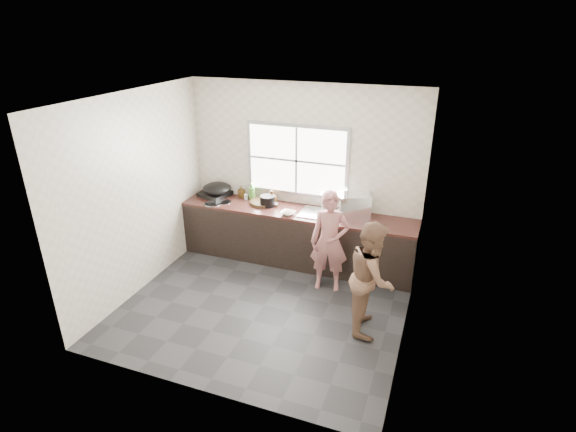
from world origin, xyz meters
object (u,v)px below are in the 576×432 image
(black_pot, at_px, (267,201))
(wok, at_px, (217,188))
(woman, at_px, (329,245))
(bottle_brown_tall, at_px, (241,192))
(pot_lid_left, at_px, (212,204))
(pot_lid_right, at_px, (224,202))
(person_side, at_px, (372,277))
(dish_rack, at_px, (354,205))
(bowl_crabs, at_px, (326,219))
(plate_food, at_px, (259,200))
(bottle_green, at_px, (252,191))
(bowl_mince, at_px, (288,213))
(glass_jar, at_px, (246,197))
(burner, at_px, (215,194))
(bottle_brown_short, at_px, (272,197))
(cutting_board, at_px, (264,202))
(bowl_held, at_px, (332,220))

(black_pot, bearing_deg, wok, 175.11)
(woman, xyz_separation_m, bottle_brown_tall, (-1.69, 0.78, 0.28))
(pot_lid_left, height_order, pot_lid_right, pot_lid_left)
(person_side, xyz_separation_m, dish_rack, (-0.53, 1.37, 0.32))
(woman, relative_size, pot_lid_left, 5.00)
(bowl_crabs, xyz_separation_m, plate_food, (-1.21, 0.40, -0.02))
(plate_food, bearing_deg, wok, -173.23)
(bowl_crabs, height_order, black_pot, black_pot)
(black_pot, relative_size, pot_lid_left, 0.85)
(person_side, height_order, dish_rack, person_side)
(bottle_green, distance_m, pot_lid_right, 0.47)
(bowl_mince, relative_size, pot_lid_left, 0.75)
(bottle_brown_tall, bearing_deg, bottle_green, -8.89)
(glass_jar, height_order, burner, glass_jar)
(black_pot, height_order, wok, wok)
(woman, bearing_deg, pot_lid_right, 156.34)
(bottle_brown_short, height_order, wok, wok)
(bottle_green, distance_m, bottle_brown_tall, 0.21)
(cutting_board, xyz_separation_m, pot_lid_left, (-0.74, -0.30, -0.01))
(cutting_board, bearing_deg, wok, 179.73)
(bowl_mince, bearing_deg, dish_rack, 17.72)
(bowl_held, height_order, bottle_brown_short, bottle_brown_short)
(bowl_held, xyz_separation_m, burner, (-2.06, 0.36, 0.00))
(bowl_crabs, height_order, bottle_brown_short, bottle_brown_short)
(bowl_held, bearing_deg, dish_rack, 54.05)
(woman, bearing_deg, cutting_board, 143.08)
(woman, height_order, pot_lid_right, woman)
(bottle_green, distance_m, burner, 0.65)
(person_side, xyz_separation_m, plate_food, (-2.07, 1.45, 0.16))
(burner, distance_m, wok, 0.14)
(burner, bearing_deg, plate_food, 3.22)
(cutting_board, relative_size, bowl_held, 2.14)
(pot_lid_left, bearing_deg, plate_food, 31.80)
(burner, bearing_deg, bowl_held, -9.87)
(woman, bearing_deg, person_side, -54.12)
(burner, bearing_deg, glass_jar, 1.72)
(woman, bearing_deg, bottle_green, 144.08)
(glass_jar, distance_m, dish_rack, 1.76)
(bowl_crabs, relative_size, pot_lid_right, 0.85)
(woman, distance_m, bowl_held, 0.41)
(bowl_mince, relative_size, bowl_held, 1.01)
(glass_jar, distance_m, pot_lid_left, 0.55)
(person_side, xyz_separation_m, cutting_board, (-1.95, 1.36, 0.18))
(bowl_mince, relative_size, glass_jar, 2.31)
(bowl_mince, distance_m, plate_food, 0.72)
(person_side, xyz_separation_m, black_pot, (-1.86, 1.29, 0.24))
(bottle_brown_short, xyz_separation_m, glass_jar, (-0.44, -0.01, -0.05))
(cutting_board, xyz_separation_m, pot_lid_right, (-0.60, -0.18, -0.02))
(bowl_crabs, height_order, burner, burner)
(person_side, relative_size, pot_lid_right, 6.16)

